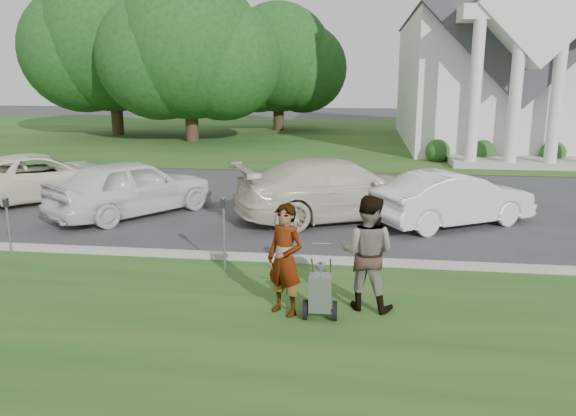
% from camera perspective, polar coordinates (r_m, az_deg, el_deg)
% --- Properties ---
extents(ground, '(120.00, 120.00, 0.00)m').
position_cam_1_polar(ground, '(11.34, -3.57, -6.27)').
color(ground, '#333335').
rests_on(ground, ground).
extents(grass_strip, '(80.00, 7.00, 0.01)m').
position_cam_1_polar(grass_strip, '(8.64, -7.50, -12.80)').
color(grass_strip, '#1C4919').
rests_on(grass_strip, ground).
extents(church_lawn, '(80.00, 30.00, 0.01)m').
position_cam_1_polar(church_lawn, '(37.73, 4.43, 7.43)').
color(church_lawn, '#1C4919').
rests_on(church_lawn, ground).
extents(curb, '(80.00, 0.18, 0.15)m').
position_cam_1_polar(curb, '(11.83, -3.06, -5.05)').
color(curb, '#9E9E93').
rests_on(curb, ground).
extents(church, '(9.19, 19.00, 24.10)m').
position_cam_1_polar(church, '(34.36, 20.00, 16.06)').
color(church, white).
rests_on(church, ground).
extents(tree_left, '(10.63, 8.40, 9.71)m').
position_cam_1_polar(tree_left, '(34.04, -10.03, 15.26)').
color(tree_left, '#332316').
rests_on(tree_left, ground).
extents(tree_far, '(11.64, 9.20, 10.73)m').
position_cam_1_polar(tree_far, '(39.01, -17.44, 15.45)').
color(tree_far, '#332316').
rests_on(tree_far, ground).
extents(tree_back, '(9.61, 7.60, 8.89)m').
position_cam_1_polar(tree_back, '(40.94, -1.00, 14.54)').
color(tree_back, '#332316').
rests_on(tree_back, ground).
extents(striping_cart, '(0.56, 1.09, 1.00)m').
position_cam_1_polar(striping_cart, '(8.98, 3.29, -8.69)').
color(striping_cart, black).
rests_on(striping_cart, ground).
extents(person_left, '(0.79, 0.72, 1.82)m').
position_cam_1_polar(person_left, '(9.00, -0.30, -5.36)').
color(person_left, '#999999').
rests_on(person_left, ground).
extents(person_right, '(1.08, 0.94, 1.92)m').
position_cam_1_polar(person_right, '(9.28, 8.04, -4.60)').
color(person_right, '#999999').
rests_on(person_right, ground).
extents(parking_meter_near, '(0.11, 0.10, 1.51)m').
position_cam_1_polar(parking_meter_near, '(11.00, -6.53, -1.75)').
color(parking_meter_near, gray).
rests_on(parking_meter_near, ground).
extents(parking_meter_far, '(0.10, 0.09, 1.39)m').
position_cam_1_polar(parking_meter_far, '(12.83, -26.57, -1.29)').
color(parking_meter_far, gray).
rests_on(parking_meter_far, ground).
extents(car_a, '(5.49, 5.32, 1.45)m').
position_cam_1_polar(car_a, '(19.12, -23.74, 2.91)').
color(car_a, '#F1EECD').
rests_on(car_a, ground).
extents(car_b, '(4.22, 4.90, 1.59)m').
position_cam_1_polar(car_b, '(16.14, -15.56, 2.08)').
color(car_b, white).
rests_on(car_b, ground).
extents(car_c, '(6.03, 4.54, 1.63)m').
position_cam_1_polar(car_c, '(15.22, 5.11, 1.93)').
color(car_c, beige).
rests_on(car_c, ground).
extents(car_d, '(4.42, 3.45, 1.40)m').
position_cam_1_polar(car_d, '(15.12, 16.47, 0.92)').
color(car_d, silver).
rests_on(car_d, ground).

